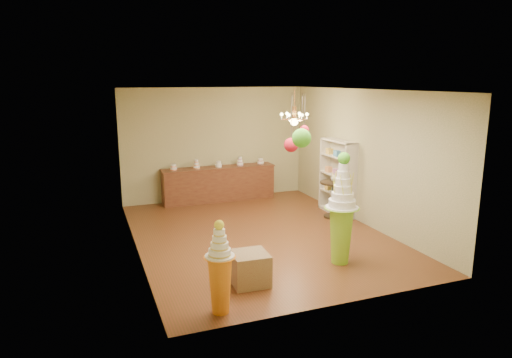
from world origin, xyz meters
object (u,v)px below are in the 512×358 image
object	(u,v)px
pedestal_orange	(220,276)
sideboard	(219,183)
pedestal_green	(341,220)
round_table	(334,194)

from	to	relation	value
pedestal_orange	sideboard	xyz separation A→B (m)	(1.69, 5.82, -0.06)
pedestal_green	sideboard	size ratio (longest dim) A/B	0.66
pedestal_green	pedestal_orange	distance (m)	2.68
pedestal_orange	sideboard	world-z (taller)	pedestal_orange
pedestal_green	sideboard	world-z (taller)	pedestal_green
pedestal_green	pedestal_orange	world-z (taller)	pedestal_green
pedestal_green	round_table	xyz separation A→B (m)	(1.29, 2.43, -0.23)
sideboard	round_table	xyz separation A→B (m)	(2.10, -2.44, 0.08)
pedestal_orange	round_table	xyz separation A→B (m)	(3.79, 3.38, 0.02)
sideboard	round_table	world-z (taller)	sideboard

